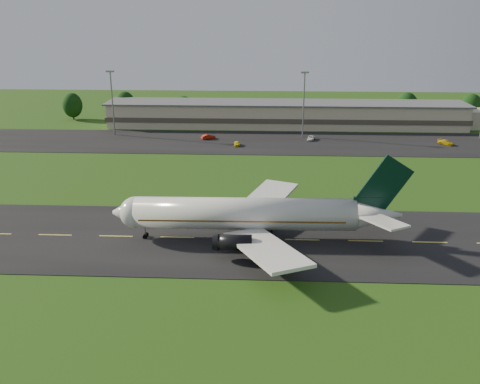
{
  "coord_description": "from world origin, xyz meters",
  "views": [
    {
      "loc": [
        -6.78,
        -86.01,
        38.26
      ],
      "look_at": [
        -11.29,
        8.0,
        6.0
      ],
      "focal_mm": 40.0,
      "sensor_mm": 36.0,
      "label": 1
    }
  ],
  "objects_px": {
    "airliner": "(250,214)",
    "light_mast_centre": "(304,97)",
    "light_mast_west": "(112,95)",
    "terminal": "(304,115)",
    "service_vehicle_b": "(208,137)",
    "service_vehicle_c": "(311,138)",
    "service_vehicle_d": "(446,142)",
    "service_vehicle_a": "(237,144)"
  },
  "relations": [
    {
      "from": "light_mast_west",
      "to": "terminal",
      "type": "bearing_deg",
      "value": 14.76
    },
    {
      "from": "service_vehicle_a",
      "to": "service_vehicle_d",
      "type": "height_order",
      "value": "service_vehicle_d"
    },
    {
      "from": "light_mast_centre",
      "to": "service_vehicle_d",
      "type": "bearing_deg",
      "value": -11.43
    },
    {
      "from": "service_vehicle_b",
      "to": "terminal",
      "type": "bearing_deg",
      "value": -83.91
    },
    {
      "from": "light_mast_centre",
      "to": "service_vehicle_b",
      "type": "relative_size",
      "value": 4.67
    },
    {
      "from": "service_vehicle_b",
      "to": "service_vehicle_c",
      "type": "bearing_deg",
      "value": -117.34
    },
    {
      "from": "terminal",
      "to": "light_mast_centre",
      "type": "bearing_deg",
      "value": -94.95
    },
    {
      "from": "terminal",
      "to": "service_vehicle_d",
      "type": "relative_size",
      "value": 29.27
    },
    {
      "from": "light_mast_centre",
      "to": "service_vehicle_b",
      "type": "height_order",
      "value": "light_mast_centre"
    },
    {
      "from": "light_mast_west",
      "to": "light_mast_centre",
      "type": "relative_size",
      "value": 1.0
    },
    {
      "from": "service_vehicle_c",
      "to": "service_vehicle_d",
      "type": "distance_m",
      "value": 39.89
    },
    {
      "from": "service_vehicle_d",
      "to": "service_vehicle_a",
      "type": "bearing_deg",
      "value": 140.89
    },
    {
      "from": "light_mast_west",
      "to": "light_mast_centre",
      "type": "height_order",
      "value": "same"
    },
    {
      "from": "service_vehicle_d",
      "to": "service_vehicle_c",
      "type": "bearing_deg",
      "value": 130.93
    },
    {
      "from": "terminal",
      "to": "light_mast_centre",
      "type": "relative_size",
      "value": 7.13
    },
    {
      "from": "airliner",
      "to": "service_vehicle_b",
      "type": "xyz_separation_m",
      "value": [
        -15.17,
        75.45,
        -3.84
      ]
    },
    {
      "from": "light_mast_centre",
      "to": "service_vehicle_d",
      "type": "xyz_separation_m",
      "value": [
        42.01,
        -8.5,
        -11.92
      ]
    },
    {
      "from": "light_mast_west",
      "to": "service_vehicle_a",
      "type": "distance_m",
      "value": 43.6
    },
    {
      "from": "terminal",
      "to": "service_vehicle_a",
      "type": "relative_size",
      "value": 38.25
    },
    {
      "from": "light_mast_west",
      "to": "service_vehicle_d",
      "type": "bearing_deg",
      "value": -4.76
    },
    {
      "from": "service_vehicle_b",
      "to": "service_vehicle_c",
      "type": "xyz_separation_m",
      "value": [
        31.74,
        0.28,
        -0.11
      ]
    },
    {
      "from": "airliner",
      "to": "light_mast_west",
      "type": "relative_size",
      "value": 2.52
    },
    {
      "from": "terminal",
      "to": "service_vehicle_a",
      "type": "distance_m",
      "value": 36.1
    },
    {
      "from": "terminal",
      "to": "airliner",
      "type": "bearing_deg",
      "value": -99.23
    },
    {
      "from": "service_vehicle_a",
      "to": "service_vehicle_c",
      "type": "height_order",
      "value": "service_vehicle_a"
    },
    {
      "from": "airliner",
      "to": "light_mast_centre",
      "type": "distance_m",
      "value": 81.64
    },
    {
      "from": "light_mast_west",
      "to": "service_vehicle_a",
      "type": "height_order",
      "value": "light_mast_west"
    },
    {
      "from": "service_vehicle_a",
      "to": "service_vehicle_c",
      "type": "bearing_deg",
      "value": 14.18
    },
    {
      "from": "airliner",
      "to": "terminal",
      "type": "relative_size",
      "value": 0.35
    },
    {
      "from": "light_mast_centre",
      "to": "service_vehicle_b",
      "type": "distance_m",
      "value": 32.04
    },
    {
      "from": "light_mast_west",
      "to": "service_vehicle_c",
      "type": "distance_m",
      "value": 63.64
    },
    {
      "from": "airliner",
      "to": "light_mast_centre",
      "type": "xyz_separation_m",
      "value": [
        14.22,
        79.99,
        8.08
      ]
    },
    {
      "from": "light_mast_west",
      "to": "service_vehicle_a",
      "type": "bearing_deg",
      "value": -17.6
    },
    {
      "from": "service_vehicle_c",
      "to": "light_mast_west",
      "type": "bearing_deg",
      "value": -171.83
    },
    {
      "from": "service_vehicle_c",
      "to": "service_vehicle_b",
      "type": "bearing_deg",
      "value": -167.43
    },
    {
      "from": "service_vehicle_d",
      "to": "terminal",
      "type": "bearing_deg",
      "value": 105.74
    },
    {
      "from": "service_vehicle_a",
      "to": "service_vehicle_b",
      "type": "distance_m",
      "value": 12.4
    },
    {
      "from": "light_mast_centre",
      "to": "service_vehicle_c",
      "type": "distance_m",
      "value": 12.97
    },
    {
      "from": "terminal",
      "to": "service_vehicle_b",
      "type": "height_order",
      "value": "terminal"
    },
    {
      "from": "light_mast_west",
      "to": "service_vehicle_c",
      "type": "height_order",
      "value": "light_mast_west"
    },
    {
      "from": "light_mast_west",
      "to": "airliner",
      "type": "bearing_deg",
      "value": -60.22
    },
    {
      "from": "airliner",
      "to": "service_vehicle_b",
      "type": "distance_m",
      "value": 77.06
    }
  ]
}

